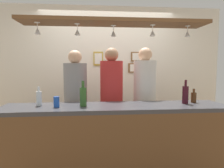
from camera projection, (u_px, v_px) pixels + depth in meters
back_wall at (107, 76)px, 3.75m from camera, size 4.40×0.06×2.60m
bar_counter at (117, 136)px, 2.21m from camera, size 2.70×0.55×1.01m
overhead_glass_rack at (115, 22)px, 2.30m from camera, size 2.20×0.36×0.04m
hanging_wineglass_far_left at (37, 30)px, 2.21m from camera, size 0.07×0.07×0.13m
hanging_wineglass_left at (77, 32)px, 2.27m from camera, size 0.07×0.07×0.13m
hanging_wineglass_center_left at (113, 33)px, 2.37m from camera, size 0.07×0.07×0.13m
hanging_wineglass_center at (153, 32)px, 2.34m from camera, size 0.07×0.07×0.13m
hanging_wineglass_center_right at (187, 33)px, 2.39m from camera, size 0.07×0.07×0.13m
person_left_grey_shirt at (76, 96)px, 2.90m from camera, size 0.34×0.34×1.71m
person_middle_red_shirt at (112, 94)px, 2.95m from camera, size 0.34×0.34×1.75m
person_right_white_patterned_shirt at (145, 93)px, 2.99m from camera, size 0.34×0.34×1.76m
bottle_soda_clear at (39, 98)px, 2.33m from camera, size 0.06×0.06×0.23m
bottle_champagne_green at (83, 96)px, 2.29m from camera, size 0.08×0.08×0.30m
bottle_wine_dark_red at (185, 94)px, 2.46m from camera, size 0.08×0.08×0.30m
bottle_beer_brown_stubby at (194, 97)px, 2.53m from camera, size 0.07×0.07×0.18m
drink_can at (56, 102)px, 2.24m from camera, size 0.07×0.07×0.12m
picture_frame_crest at (98, 59)px, 3.66m from camera, size 0.18×0.02×0.26m
picture_frame_lower_pair at (136, 68)px, 3.74m from camera, size 0.30×0.02×0.18m
picture_frame_upper_small at (137, 57)px, 3.72m from camera, size 0.22×0.02×0.18m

